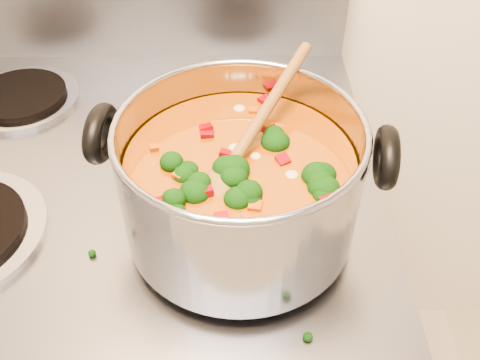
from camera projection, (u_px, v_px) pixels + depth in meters
The scene contains 4 objects.
electric_range at pixel (151, 328), 1.08m from camera, with size 0.74×0.67×1.08m.
stockpot at pixel (240, 182), 0.60m from camera, with size 0.33×0.27×0.16m.
wooden_spoon at pixel (244, 145), 0.58m from camera, with size 0.14×0.22×0.08m.
cooktop_crumbs at pixel (335, 235), 0.65m from camera, with size 0.18×0.26×0.01m.
Camera 1 is at (0.11, 0.57, 1.42)m, focal length 40.00 mm.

